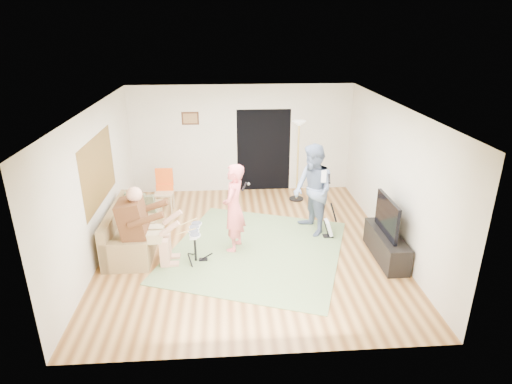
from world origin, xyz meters
TOP-DOWN VIEW (x-y plane):
  - floor at (0.00, 0.00)m, footprint 6.00×6.00m
  - walls at (0.00, 0.00)m, footprint 5.50×6.00m
  - ceiling at (0.00, 0.00)m, footprint 6.00×6.00m
  - window_blinds at (-2.74, 0.20)m, footprint 0.00×2.05m
  - doorway at (0.55, 2.99)m, footprint 2.10×0.00m
  - picture_frame at (-1.25, 2.99)m, footprint 0.42×0.03m
  - area_rug at (0.13, -0.23)m, footprint 4.02×4.12m
  - sofa at (-2.29, 0.11)m, footprint 0.82×2.00m
  - drummer at (-1.85, -0.54)m, footprint 0.96×0.54m
  - drum_kit at (-1.00, -0.54)m, footprint 0.37×0.66m
  - singer at (-0.28, -0.12)m, footprint 0.59×0.72m
  - microphone at (-0.08, -0.12)m, footprint 0.06×0.06m
  - guitarist at (1.32, 0.46)m, footprint 0.95×1.08m
  - guitar_held at (1.52, 0.46)m, footprint 0.24×0.61m
  - guitar_spare at (1.64, 0.22)m, footprint 0.27×0.24m
  - torchiere_lamp at (1.30, 2.24)m, footprint 0.35×0.35m
  - dining_chair at (-1.84, 1.81)m, footprint 0.42×0.44m
  - tv_cabinet at (2.50, -0.67)m, footprint 0.40×1.40m
  - television at (2.45, -0.67)m, footprint 0.06×1.01m

SIDE VIEW (x-z plane):
  - floor at x=0.00m, z-range 0.00..0.00m
  - area_rug at x=0.13m, z-range 0.00..0.02m
  - guitar_spare at x=1.64m, z-range -0.16..0.59m
  - tv_cabinet at x=2.50m, z-range 0.00..0.50m
  - sofa at x=-2.29m, z-range -0.14..0.67m
  - drum_kit at x=-1.00m, z-range -0.04..0.63m
  - dining_chair at x=-1.84m, z-range -0.14..0.83m
  - drummer at x=-1.85m, z-range -0.16..1.32m
  - television at x=2.45m, z-range 0.51..1.19m
  - singer at x=-0.28m, z-range 0.00..1.71m
  - guitarist at x=1.32m, z-range 0.00..1.87m
  - doorway at x=0.55m, z-range 0.00..2.10m
  - guitar_held at x=1.52m, z-range 1.14..1.40m
  - microphone at x=-0.08m, z-range 1.16..1.40m
  - torchiere_lamp at x=1.30m, z-range 0.36..2.32m
  - walls at x=0.00m, z-range 0.00..2.70m
  - window_blinds at x=-2.74m, z-range 0.53..2.58m
  - picture_frame at x=-1.25m, z-range 1.74..2.06m
  - ceiling at x=0.00m, z-range 2.70..2.70m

